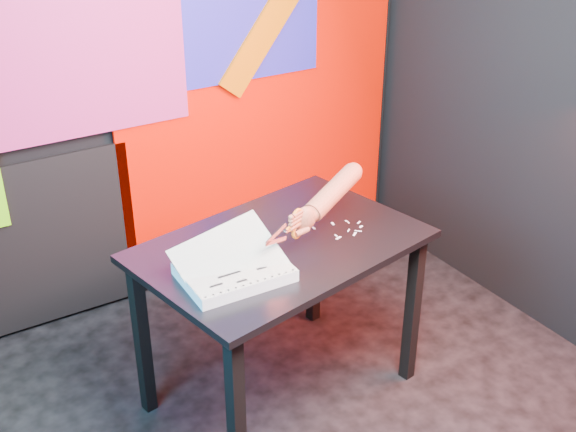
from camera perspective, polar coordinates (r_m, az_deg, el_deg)
room at (r=2.16m, az=2.27°, el=5.89°), size 3.01×3.01×2.71m
backdrop at (r=3.54m, az=-10.46°, el=7.51°), size 2.88×0.05×2.08m
work_table at (r=2.87m, az=-0.55°, el=-3.88°), size 1.20×0.91×0.75m
printout_stack at (r=2.59m, az=-4.26°, el=-4.39°), size 0.40×0.29×0.20m
scissors at (r=2.65m, az=0.54°, el=-0.75°), size 0.21×0.09×0.12m
hand_forearm at (r=2.80m, az=3.24°, el=1.59°), size 0.43×0.20×0.16m
paper_clippings at (r=2.92m, az=4.49°, el=-1.03°), size 0.20×0.15×0.00m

